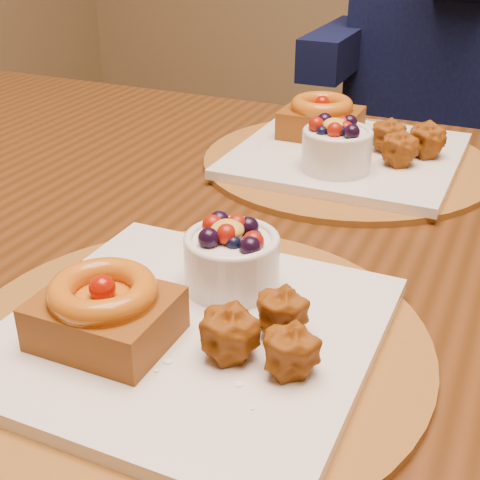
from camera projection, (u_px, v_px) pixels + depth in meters
name	position (u px, v px, depth m)	size (l,w,h in m)	color
dining_table	(286.00, 295.00, 0.74)	(1.60, 0.90, 0.76)	#3A1F0A
place_setting_near	(191.00, 321.00, 0.53)	(0.38, 0.38, 0.08)	brown
place_setting_far	(345.00, 149.00, 0.87)	(0.38, 0.38, 0.08)	brown
chair_far	(448.00, 161.00, 1.56)	(0.47, 0.47, 0.94)	black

